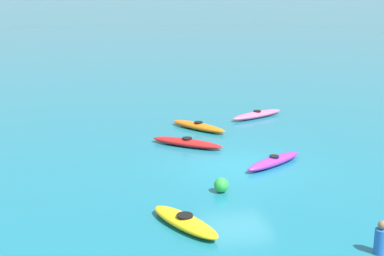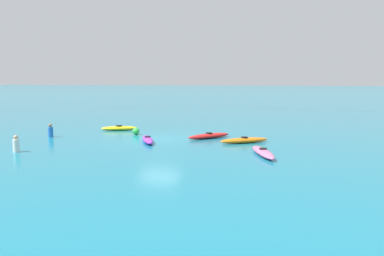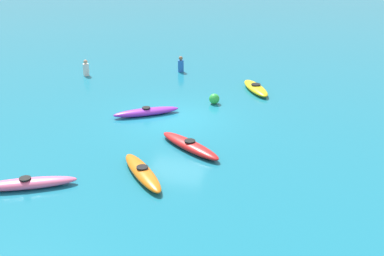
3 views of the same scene
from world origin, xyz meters
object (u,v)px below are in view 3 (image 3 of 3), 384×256
object	(u,v)px
kayak_purple	(146,112)
kayak_yellow	(256,88)
buoy_green	(214,99)
person_near_shore	(181,65)
kayak_orange	(142,172)
kayak_pink	(26,184)
person_by_kayaks	(86,69)
kayak_red	(190,145)

from	to	relation	value
kayak_purple	kayak_yellow	bearing A→B (deg)	-44.64
buoy_green	person_near_shore	bearing A→B (deg)	29.98
kayak_orange	kayak_pink	size ratio (longest dim) A/B	0.88
kayak_pink	person_by_kayaks	bearing A→B (deg)	14.41
kayak_yellow	person_by_kayaks	bearing A→B (deg)	85.65
kayak_pink	person_near_shore	world-z (taller)	person_near_shore
kayak_purple	person_by_kayaks	distance (m)	7.09
kayak_orange	buoy_green	bearing A→B (deg)	-7.91
kayak_pink	kayak_red	bearing A→B (deg)	-48.08
person_near_shore	person_by_kayaks	xyz separation A→B (m)	(-1.81, 4.84, 0.00)
kayak_orange	person_by_kayaks	size ratio (longest dim) A/B	3.18
kayak_orange	kayak_red	world-z (taller)	same
kayak_yellow	kayak_purple	size ratio (longest dim) A/B	0.96
person_by_kayaks	person_near_shore	bearing A→B (deg)	-69.46
buoy_green	person_by_kayaks	distance (m)	8.14
kayak_purple	buoy_green	size ratio (longest dim) A/B	5.78
person_near_shore	buoy_green	bearing A→B (deg)	-150.02
kayak_orange	kayak_red	size ratio (longest dim) A/B	0.97
kayak_purple	kayak_red	world-z (taller)	same
kayak_pink	person_near_shore	distance (m)	14.05
kayak_orange	kayak_pink	distance (m)	3.75
kayak_pink	person_near_shore	size ratio (longest dim) A/B	3.62
kayak_orange	kayak_red	bearing A→B (deg)	-23.47
person_by_kayaks	kayak_orange	bearing A→B (deg)	-148.29
kayak_pink	person_near_shore	bearing A→B (deg)	-7.04
kayak_yellow	kayak_orange	xyz separation A→B (m)	(-9.86, 2.74, -0.00)
kayak_yellow	kayak_orange	world-z (taller)	same
kayak_yellow	person_by_kayaks	xyz separation A→B (m)	(0.70, 9.26, 0.22)
kayak_yellow	person_by_kayaks	size ratio (longest dim) A/B	3.05
kayak_orange	buoy_green	distance (m)	7.69
kayak_yellow	buoy_green	distance (m)	2.80
kayak_yellow	kayak_pink	bearing A→B (deg)	151.71
kayak_yellow	kayak_purple	bearing A→B (deg)	135.36
kayak_yellow	person_near_shore	distance (m)	5.10
kayak_orange	kayak_pink	world-z (taller)	same
kayak_yellow	kayak_purple	world-z (taller)	same
kayak_pink	kayak_yellow	bearing A→B (deg)	-28.29
person_near_shore	kayak_orange	bearing A→B (deg)	-172.23
kayak_pink	kayak_red	xyz separation A→B (m)	(4.02, -4.48, 0.00)
kayak_red	person_by_kayaks	size ratio (longest dim) A/B	3.28
buoy_green	kayak_yellow	bearing A→B (deg)	-36.81
kayak_orange	person_near_shore	size ratio (longest dim) A/B	3.18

